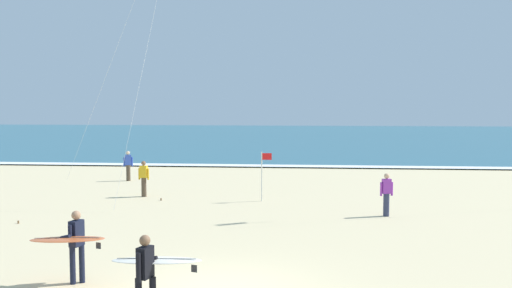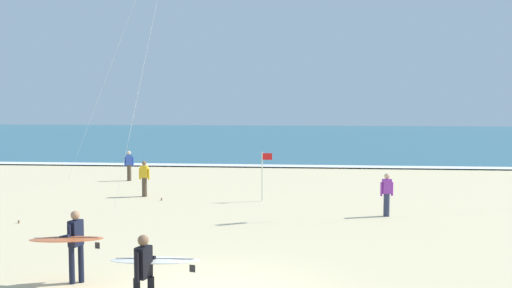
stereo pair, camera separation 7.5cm
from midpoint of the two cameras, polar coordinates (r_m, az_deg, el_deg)
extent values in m
cube|color=#2D6075|center=(65.92, 3.33, 0.69)|extent=(160.00, 60.00, 0.08)
cube|color=white|center=(36.34, 1.92, -2.20)|extent=(160.00, 1.26, 0.01)
cylinder|color=black|center=(14.02, -18.13, -11.53)|extent=(0.13, 0.13, 0.88)
cylinder|color=black|center=(14.06, -17.28, -11.47)|extent=(0.13, 0.13, 0.88)
cube|color=black|center=(13.86, -17.78, -8.55)|extent=(0.28, 0.38, 0.60)
cube|color=red|center=(13.91, -18.13, -8.34)|extent=(0.06, 0.20, 0.32)
sphere|color=#A87A59|center=(13.77, -17.82, -6.85)|extent=(0.21, 0.21, 0.21)
cylinder|color=black|center=(13.66, -18.38, -8.28)|extent=(0.09, 0.09, 0.26)
cylinder|color=black|center=(13.65, -18.80, -8.86)|extent=(0.26, 0.14, 0.14)
cylinder|color=black|center=(14.04, -17.19, -8.54)|extent=(0.09, 0.09, 0.56)
ellipsoid|color=orange|center=(13.59, -18.71, -9.08)|extent=(2.11, 1.09, 0.26)
cube|color=#333333|center=(13.59, -18.71, -8.93)|extent=(1.72, 0.47, 0.17)
cube|color=#262628|center=(13.11, -15.74, -9.83)|extent=(0.12, 0.04, 0.14)
cube|color=black|center=(11.13, -11.29, -11.60)|extent=(0.29, 0.38, 0.60)
cube|color=red|center=(11.18, -11.75, -11.33)|extent=(0.07, 0.20, 0.32)
sphere|color=brown|center=(11.03, -11.32, -9.50)|extent=(0.21, 0.21, 0.21)
cylinder|color=black|center=(10.96, -11.95, -12.09)|extent=(0.09, 0.09, 0.56)
cylinder|color=black|center=(11.29, -10.66, -10.79)|extent=(0.09, 0.09, 0.26)
cylinder|color=black|center=(11.43, -10.67, -11.28)|extent=(0.26, 0.15, 0.14)
ellipsoid|color=white|center=(11.44, -10.30, -11.46)|extent=(2.09, 1.08, 0.26)
cube|color=#333333|center=(11.43, -10.30, -11.28)|extent=(1.71, 0.52, 0.17)
cube|color=#262628|center=(11.06, -6.45, -12.36)|extent=(0.12, 0.05, 0.14)
cylinder|color=silver|center=(23.01, -11.98, 4.72)|extent=(1.13, 2.75, 8.62)
cylinder|color=brown|center=(24.52, -9.63, -5.52)|extent=(0.06, 0.06, 0.10)
cylinder|color=brown|center=(21.39, -22.91, -7.26)|extent=(0.06, 0.06, 0.10)
cylinder|color=silver|center=(29.95, -15.31, 5.64)|extent=(4.24, 0.56, 9.76)
cylinder|color=brown|center=(29.32, -11.41, -3.93)|extent=(0.06, 0.06, 0.10)
cylinder|color=#2D334C|center=(21.42, 12.89, -6.00)|extent=(0.22, 0.22, 0.84)
cube|color=purple|center=(21.31, 12.92, -4.17)|extent=(0.36, 0.26, 0.54)
sphere|color=tan|center=(21.25, 12.94, -3.16)|extent=(0.20, 0.20, 0.20)
cylinder|color=purple|center=(21.24, 12.39, -4.46)|extent=(0.08, 0.08, 0.50)
cylinder|color=purple|center=(21.41, 13.43, -4.41)|extent=(0.08, 0.08, 0.50)
cylinder|color=#4C3D2D|center=(25.59, -11.30, -4.29)|extent=(0.22, 0.22, 0.84)
cube|color=gold|center=(25.50, -11.33, -2.76)|extent=(0.34, 0.22, 0.54)
sphere|color=brown|center=(25.46, -11.34, -1.91)|extent=(0.20, 0.20, 0.20)
cylinder|color=gold|center=(25.60, -11.75, -2.96)|extent=(0.08, 0.08, 0.50)
cylinder|color=gold|center=(25.43, -10.89, -3.00)|extent=(0.08, 0.08, 0.50)
cylinder|color=#4C3D2D|center=(30.82, -12.80, -2.86)|extent=(0.22, 0.22, 0.84)
cube|color=#3351B7|center=(30.74, -12.82, -1.58)|extent=(0.37, 0.29, 0.54)
sphere|color=beige|center=(30.70, -12.84, -0.87)|extent=(0.20, 0.20, 0.20)
cylinder|color=#3351B7|center=(30.73, -13.21, -1.78)|extent=(0.08, 0.08, 0.50)
cylinder|color=#3351B7|center=(30.77, -12.43, -1.75)|extent=(0.08, 0.08, 0.50)
cylinder|color=silver|center=(23.89, 0.49, -3.29)|extent=(0.05, 0.05, 2.10)
cube|color=red|center=(23.78, 1.02, -1.27)|extent=(0.40, 0.02, 0.28)
camera|label=1|loc=(0.04, -90.11, -0.01)|focal=39.72mm
camera|label=2|loc=(0.04, 89.89, 0.01)|focal=39.72mm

